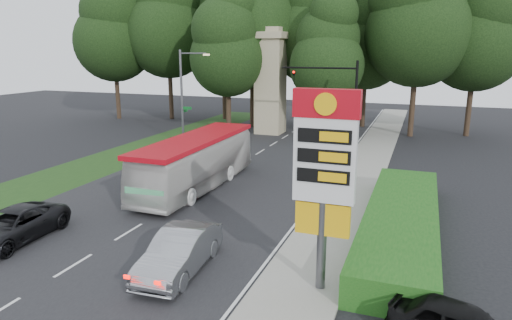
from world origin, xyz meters
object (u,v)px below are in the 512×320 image
(traffic_signal_mast, at_px, (339,93))
(streetlight_signs, at_px, (184,93))
(suv_charcoal, at_px, (13,226))
(sedan_silver, at_px, (180,252))
(monument, at_px, (270,81))
(gas_station_pylon, at_px, (325,164))
(transit_bus, at_px, (196,163))

(traffic_signal_mast, height_order, streetlight_signs, streetlight_signs)
(streetlight_signs, relative_size, suv_charcoal, 1.59)
(traffic_signal_mast, height_order, sedan_silver, traffic_signal_mast)
(sedan_silver, bearing_deg, monument, 97.93)
(streetlight_signs, distance_m, sedan_silver, 23.52)
(gas_station_pylon, height_order, suv_charcoal, gas_station_pylon)
(transit_bus, xyz_separation_m, sedan_silver, (4.26, -9.57, -0.76))
(monument, relative_size, transit_bus, 0.91)
(streetlight_signs, bearing_deg, transit_bus, -58.22)
(transit_bus, bearing_deg, streetlight_signs, 122.24)
(streetlight_signs, distance_m, transit_bus, 13.14)
(monument, height_order, suv_charcoal, monument)
(sedan_silver, bearing_deg, transit_bus, 109.99)
(gas_station_pylon, bearing_deg, monument, 111.80)
(sedan_silver, bearing_deg, traffic_signal_mast, 81.75)
(gas_station_pylon, relative_size, traffic_signal_mast, 0.95)
(gas_station_pylon, bearing_deg, traffic_signal_mast, 99.09)
(transit_bus, bearing_deg, traffic_signal_mast, 65.77)
(streetlight_signs, height_order, suv_charcoal, streetlight_signs)
(streetlight_signs, relative_size, sedan_silver, 1.70)
(suv_charcoal, bearing_deg, streetlight_signs, 95.14)
(traffic_signal_mast, bearing_deg, monument, 142.00)
(transit_bus, distance_m, sedan_silver, 10.50)
(transit_bus, bearing_deg, monument, 95.79)
(gas_station_pylon, relative_size, sedan_silver, 1.45)
(traffic_signal_mast, xyz_separation_m, streetlight_signs, (-12.67, -1.99, -0.23))
(gas_station_pylon, xyz_separation_m, suv_charcoal, (-13.25, -0.50, -3.75))
(traffic_signal_mast, bearing_deg, sedan_silver, -94.23)
(monument, relative_size, suv_charcoal, 2.00)
(traffic_signal_mast, relative_size, monument, 0.72)
(transit_bus, bearing_deg, sedan_silver, -65.53)
(traffic_signal_mast, distance_m, streetlight_signs, 12.83)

